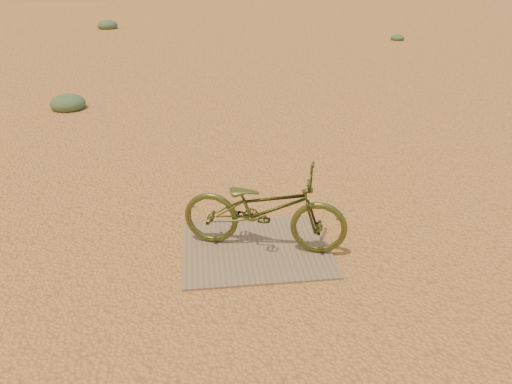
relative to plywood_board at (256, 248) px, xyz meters
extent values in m
plane|color=#CB8A45|center=(0.55, -0.40, -0.01)|extent=(120.00, 120.00, 0.00)
cube|color=#7A654F|center=(0.00, 0.00, 0.00)|extent=(1.46, 1.22, 0.02)
imported|color=#444A1F|center=(0.08, 0.02, 0.44)|extent=(1.71, 1.02, 0.85)
ellipsoid|color=#4A6745|center=(-2.93, 5.36, -0.01)|extent=(0.65, 0.65, 0.36)
ellipsoid|color=#4A6745|center=(6.32, 12.43, -0.01)|extent=(0.45, 0.45, 0.25)
ellipsoid|color=#4A6745|center=(-3.77, 16.48, -0.01)|extent=(0.76, 0.76, 0.42)
camera|label=1|loc=(-0.51, -4.22, 2.68)|focal=35.00mm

